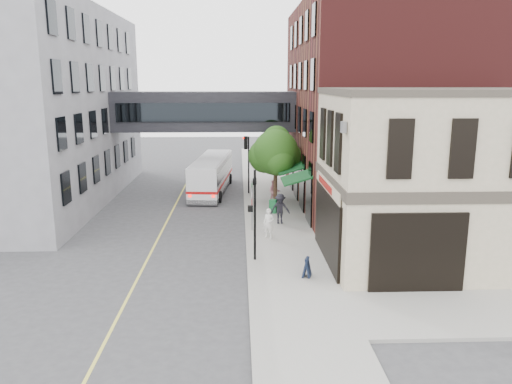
{
  "coord_description": "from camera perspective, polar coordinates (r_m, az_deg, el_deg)",
  "views": [
    {
      "loc": [
        -0.35,
        -21.34,
        8.73
      ],
      "look_at": [
        0.48,
        2.76,
        3.4
      ],
      "focal_mm": 35.0,
      "sensor_mm": 36.0,
      "label": 1
    }
  ],
  "objects": [
    {
      "name": "skyway_bridge",
      "position": [
        39.5,
        -5.89,
        9.16
      ],
      "size": [
        14.0,
        3.18,
        3.0
      ],
      "color": "black",
      "rests_on": "ground"
    },
    {
      "name": "lane_marking",
      "position": [
        32.87,
        -10.05,
        -3.13
      ],
      "size": [
        0.12,
        40.0,
        0.01
      ],
      "primitive_type": "cube",
      "color": "#D8CC4C",
      "rests_on": "ground"
    },
    {
      "name": "traffic_signal_far",
      "position": [
        38.73,
        -1.06,
        4.46
      ],
      "size": [
        0.53,
        0.28,
        4.5
      ],
      "color": "black",
      "rests_on": "sidewalk_main"
    },
    {
      "name": "brick_building",
      "position": [
        37.82,
        14.07,
        9.46
      ],
      "size": [
        13.76,
        18.0,
        14.0
      ],
      "color": "#481716",
      "rests_on": "ground"
    },
    {
      "name": "sidewalk_main",
      "position": [
        36.47,
        1.78,
        -1.27
      ],
      "size": [
        4.0,
        60.0,
        0.15
      ],
      "primitive_type": "cube",
      "color": "gray",
      "rests_on": "ground"
    },
    {
      "name": "ground",
      "position": [
        23.06,
        -0.97,
        -9.78
      ],
      "size": [
        120.0,
        120.0,
        0.0
      ],
      "primitive_type": "plane",
      "color": "#38383A",
      "rests_on": "ground"
    },
    {
      "name": "pedestrian_c",
      "position": [
        30.79,
        2.77,
        -1.92
      ],
      "size": [
        1.29,
        0.84,
        1.88
      ],
      "primitive_type": "imported",
      "rotation": [
        0.0,
        0.0,
        0.12
      ],
      "color": "black",
      "rests_on": "sidewalk_main"
    },
    {
      "name": "sandwich_board",
      "position": [
        22.75,
        5.84,
        -8.55
      ],
      "size": [
        0.46,
        0.58,
        0.89
      ],
      "primitive_type": "cube",
      "rotation": [
        0.0,
        0.0,
        -0.32
      ],
      "color": "black",
      "rests_on": "sidewalk_main"
    },
    {
      "name": "pedestrian_b",
      "position": [
        35.84,
        2.1,
        0.02
      ],
      "size": [
        0.95,
        0.81,
        1.72
      ],
      "primitive_type": "imported",
      "rotation": [
        0.0,
        0.0,
        -0.2
      ],
      "color": "#D48993",
      "rests_on": "sidewalk_main"
    },
    {
      "name": "newspaper_box",
      "position": [
        33.36,
        1.95,
        -1.64
      ],
      "size": [
        0.55,
        0.52,
        0.91
      ],
      "primitive_type": "cube",
      "rotation": [
        0.0,
        0.0,
        -0.3
      ],
      "color": "#166331",
      "rests_on": "sidewalk_main"
    },
    {
      "name": "pedestrian_a",
      "position": [
        27.97,
        1.45,
        -3.6
      ],
      "size": [
        0.72,
        0.61,
        1.68
      ],
      "primitive_type": "imported",
      "rotation": [
        0.0,
        0.0,
        -0.39
      ],
      "color": "white",
      "rests_on": "sidewalk_main"
    },
    {
      "name": "bus",
      "position": [
        40.41,
        -5.09,
        2.16
      ],
      "size": [
        3.2,
        10.34,
        2.74
      ],
      "color": "white",
      "rests_on": "ground"
    },
    {
      "name": "street_tree",
      "position": [
        34.99,
        2.22,
        4.54
      ],
      "size": [
        3.8,
        3.2,
        5.6
      ],
      "color": "#382619",
      "rests_on": "sidewalk_main"
    },
    {
      "name": "corner_building",
      "position": [
        25.54,
        19.48,
        1.55
      ],
      "size": [
        10.19,
        8.12,
        8.45
      ],
      "color": "tan",
      "rests_on": "ground"
    },
    {
      "name": "traffic_signal_near",
      "position": [
        24.05,
        -0.21,
        -1.36
      ],
      "size": [
        0.44,
        0.22,
        4.6
      ],
      "color": "black",
      "rests_on": "sidewalk_main"
    },
    {
      "name": "opposite_building",
      "position": [
        40.92,
        -26.31,
        8.77
      ],
      "size": [
        14.0,
        24.0,
        14.0
      ],
      "primitive_type": "cube",
      "color": "slate",
      "rests_on": "ground"
    },
    {
      "name": "street_sign_pole",
      "position": [
        29.16,
        -0.46,
        -1.02
      ],
      "size": [
        0.08,
        0.75,
        3.0
      ],
      "color": "gray",
      "rests_on": "sidewalk_main"
    }
  ]
}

